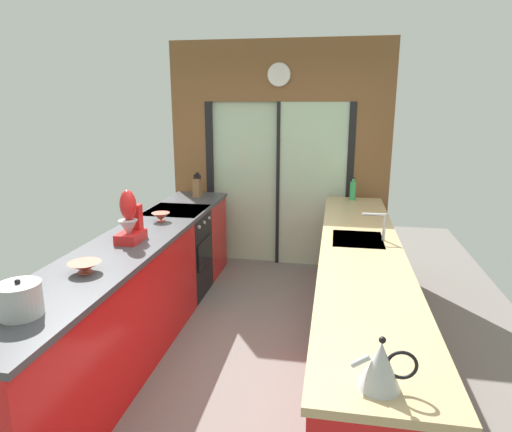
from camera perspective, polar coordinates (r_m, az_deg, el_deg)
ground_plane at (r=4.19m, az=-0.58°, el=-14.30°), size 5.04×7.60×0.02m
back_wall_unit at (r=5.48m, az=2.91°, el=9.34°), size 2.64×0.12×2.70m
left_counter_run at (r=3.85m, az=-15.58°, el=-9.73°), size 0.62×3.80×0.92m
right_counter_run at (r=3.66m, az=12.88°, el=-10.86°), size 0.62×3.80×0.92m
sink_faucet at (r=3.70m, az=15.46°, el=-0.73°), size 0.19×0.02×0.22m
oven_range at (r=4.81m, az=-9.87°, el=-4.61°), size 0.60×0.60×0.92m
mixing_bowl_near at (r=3.13m, az=-20.92°, el=-6.08°), size 0.21×0.21×0.07m
mixing_bowl_far at (r=4.25m, az=-12.01°, el=-0.09°), size 0.17×0.17×0.08m
knife_block at (r=5.29m, az=-7.44°, el=3.65°), size 0.09×0.14×0.29m
stand_mixer at (r=3.67m, az=-15.73°, el=-0.73°), size 0.17×0.27×0.42m
stock_pot at (r=2.65m, az=-27.81°, el=-9.38°), size 0.23×0.23×0.20m
kettle at (r=1.88m, az=15.61°, el=-17.80°), size 0.25×0.17×0.22m
soap_bottle at (r=5.16m, az=12.20°, el=3.20°), size 0.07×0.07×0.26m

